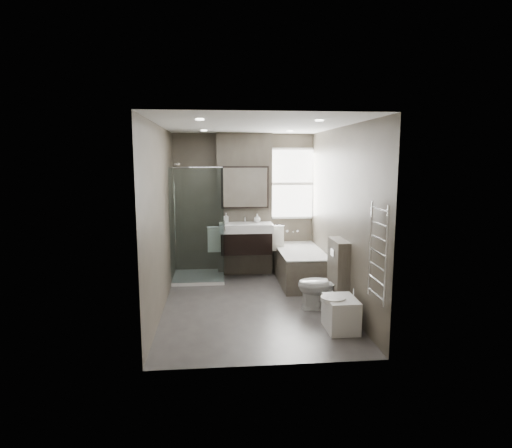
{
  "coord_description": "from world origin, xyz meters",
  "views": [
    {
      "loc": [
        -0.54,
        -6.07,
        2.15
      ],
      "look_at": [
        0.06,
        0.15,
        1.19
      ],
      "focal_mm": 30.0,
      "sensor_mm": 36.0,
      "label": 1
    }
  ],
  "objects": [
    {
      "name": "towel_left",
      "position": [
        -0.56,
        1.4,
        0.72
      ],
      "size": [
        0.24,
        0.06,
        0.44
      ],
      "primitive_type": "cube",
      "color": "white",
      "rests_on": "vanity_pier"
    },
    {
      "name": "towel_radiator",
      "position": [
        1.25,
        -1.6,
        1.12
      ],
      "size": [
        0.03,
        0.49,
        1.1
      ],
      "color": "silver",
      "rests_on": "room"
    },
    {
      "name": "window",
      "position": [
        0.9,
        1.88,
        1.68
      ],
      "size": [
        0.98,
        0.06,
        1.33
      ],
      "color": "white",
      "rests_on": "room"
    },
    {
      "name": "toilet",
      "position": [
        0.97,
        -0.28,
        0.35
      ],
      "size": [
        0.73,
        0.48,
        0.7
      ],
      "primitive_type": "imported",
      "rotation": [
        0.0,
        0.0,
        -1.71
      ],
      "color": "white",
      "rests_on": "ground"
    },
    {
      "name": "room",
      "position": [
        0.0,
        0.0,
        1.3
      ],
      "size": [
        2.7,
        3.9,
        2.7
      ],
      "color": "#484442",
      "rests_on": "ground"
    },
    {
      "name": "vanity_pier",
      "position": [
        0.0,
        1.77,
        1.3
      ],
      "size": [
        1.0,
        0.25,
        2.6
      ],
      "primitive_type": "cube",
      "color": "#534C41",
      "rests_on": "ground"
    },
    {
      "name": "mirror_cabinet",
      "position": [
        0.0,
        1.61,
        1.63
      ],
      "size": [
        0.86,
        0.08,
        0.76
      ],
      "color": "black",
      "rests_on": "vanity_pier"
    },
    {
      "name": "vanity",
      "position": [
        0.0,
        1.43,
        0.74
      ],
      "size": [
        0.95,
        0.47,
        0.66
      ],
      "color": "black",
      "rests_on": "vanity_pier"
    },
    {
      "name": "soap_bottle_b",
      "position": [
        0.21,
        1.54,
        1.08
      ],
      "size": [
        0.12,
        0.12,
        0.16
      ],
      "primitive_type": "imported",
      "color": "white",
      "rests_on": "vanity"
    },
    {
      "name": "towel_right",
      "position": [
        0.56,
        1.4,
        0.72
      ],
      "size": [
        0.24,
        0.06,
        0.44
      ],
      "primitive_type": "cube",
      "color": "white",
      "rests_on": "vanity_pier"
    },
    {
      "name": "shower_enclosure",
      "position": [
        -0.75,
        1.35,
        0.49
      ],
      "size": [
        0.9,
        0.9,
        2.0
      ],
      "color": "white",
      "rests_on": "ground"
    },
    {
      "name": "soap_bottle_a",
      "position": [
        -0.35,
        1.45,
        1.09
      ],
      "size": [
        0.08,
        0.09,
        0.19
      ],
      "primitive_type": "imported",
      "color": "white",
      "rests_on": "vanity"
    },
    {
      "name": "bidet",
      "position": [
        1.01,
        -1.05,
        0.22
      ],
      "size": [
        0.44,
        0.52,
        0.54
      ],
      "color": "white",
      "rests_on": "ground"
    },
    {
      "name": "cistern_box",
      "position": [
        1.21,
        -0.25,
        0.5
      ],
      "size": [
        0.19,
        0.55,
        1.0
      ],
      "color": "#534C41",
      "rests_on": "ground"
    },
    {
      "name": "bathtub",
      "position": [
        0.92,
        1.1,
        0.32
      ],
      "size": [
        0.75,
        1.6,
        0.57
      ],
      "color": "#534C41",
      "rests_on": "ground"
    }
  ]
}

